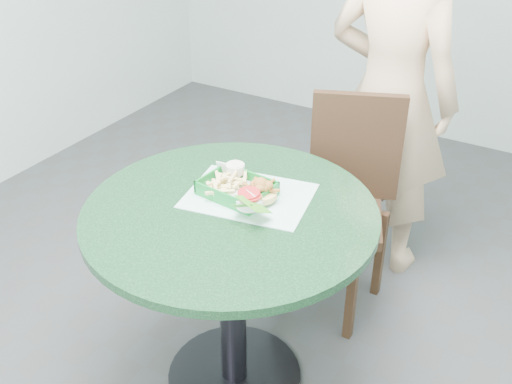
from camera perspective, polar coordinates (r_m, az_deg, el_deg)
The scene contains 10 objects.
floor at distance 2.42m, azimuth -2.05°, elevation -17.12°, with size 4.00×5.00×0.02m, color #303335.
cafe_table at distance 2.03m, azimuth -2.36°, elevation -6.14°, with size 0.95×0.95×0.75m.
dining_chair at distance 2.50m, azimuth 8.40°, elevation 0.06°, with size 0.37×0.37×0.93m.
diner_person at distance 2.64m, azimuth 12.84°, elevation 10.43°, with size 0.66×0.43×1.81m, color #DFB58C.
placemat at distance 1.99m, azimuth -0.68°, elevation -0.85°, with size 0.40×0.30×0.00m, color #ABE3D8.
food_basket at distance 1.99m, azimuth -1.83°, elevation -0.37°, with size 0.23×0.17×0.05m.
crab_sandwich at distance 1.95m, azimuth 0.54°, elevation -0.01°, with size 0.11×0.11×0.07m.
fries_pile at distance 1.99m, azimuth -2.92°, elevation 0.41°, with size 0.12×0.13×0.05m, color #E7D181, non-canonical shape.
sauce_ramekin at distance 2.05m, azimuth -2.26°, elevation 1.78°, with size 0.06×0.06×0.04m.
garnish_cup at distance 1.89m, azimuth -0.28°, elevation -1.27°, with size 0.13×0.12×0.05m.
Camera 1 is at (0.89, -1.34, 1.81)m, focal length 42.00 mm.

